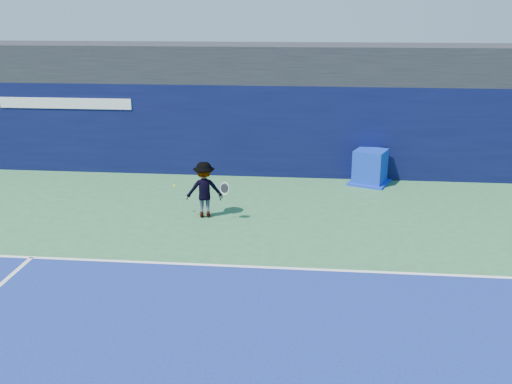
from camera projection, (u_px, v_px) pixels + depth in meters
ground at (235, 345)px, 9.43m from camera, size 80.00×80.00×0.00m
baseline at (254, 267)px, 12.27m from camera, size 24.00×0.10×0.01m
stadium_band at (279, 63)px, 19.24m from camera, size 36.00×3.00×1.20m
back_wall_assembly at (277, 130)px, 18.93m from camera, size 36.00×1.03×3.00m
equipment_cart at (370, 168)px, 18.08m from camera, size 1.48×1.48×1.09m
tennis_player at (204, 190)px, 15.08m from camera, size 1.26×0.75×1.51m
tennis_ball at (174, 186)px, 15.16m from camera, size 0.07×0.07×0.07m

